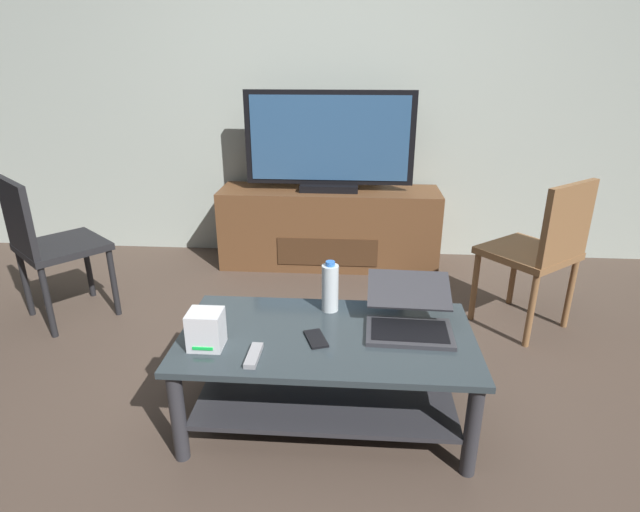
{
  "coord_description": "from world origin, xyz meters",
  "views": [
    {
      "loc": [
        0.21,
        -1.82,
        1.5
      ],
      "look_at": [
        0.04,
        0.51,
        0.58
      ],
      "focal_mm": 28.43,
      "sensor_mm": 36.0,
      "label": 1
    }
  ],
  "objects_px": {
    "dining_chair": "(542,248)",
    "side_chair": "(47,241)",
    "tv_remote": "(254,355)",
    "router_box": "(206,329)",
    "media_cabinet": "(329,227)",
    "coffee_table": "(327,361)",
    "water_bottle_near": "(330,287)",
    "television": "(329,144)",
    "cell_phone": "(316,339)",
    "laptop": "(409,314)"
  },
  "relations": [
    {
      "from": "laptop",
      "to": "tv_remote",
      "type": "bearing_deg",
      "value": -155.07
    },
    {
      "from": "router_box",
      "to": "water_bottle_near",
      "type": "bearing_deg",
      "value": 36.48
    },
    {
      "from": "laptop",
      "to": "coffee_table",
      "type": "bearing_deg",
      "value": -165.59
    },
    {
      "from": "router_box",
      "to": "tv_remote",
      "type": "xyz_separation_m",
      "value": [
        0.2,
        -0.07,
        -0.07
      ]
    },
    {
      "from": "dining_chair",
      "to": "router_box",
      "type": "height_order",
      "value": "dining_chair"
    },
    {
      "from": "television",
      "to": "cell_phone",
      "type": "xyz_separation_m",
      "value": [
        0.05,
        -1.84,
        -0.49
      ]
    },
    {
      "from": "dining_chair",
      "to": "router_box",
      "type": "xyz_separation_m",
      "value": [
        -1.62,
        -1.02,
        -0.0
      ]
    },
    {
      "from": "router_box",
      "to": "tv_remote",
      "type": "bearing_deg",
      "value": -18.78
    },
    {
      "from": "media_cabinet",
      "to": "router_box",
      "type": "distance_m",
      "value": 1.99
    },
    {
      "from": "side_chair",
      "to": "router_box",
      "type": "bearing_deg",
      "value": -37.71
    },
    {
      "from": "router_box",
      "to": "cell_phone",
      "type": "bearing_deg",
      "value": 10.64
    },
    {
      "from": "television",
      "to": "dining_chair",
      "type": "xyz_separation_m",
      "value": [
        1.24,
        -0.9,
        -0.42
      ]
    },
    {
      "from": "television",
      "to": "dining_chair",
      "type": "height_order",
      "value": "television"
    },
    {
      "from": "tv_remote",
      "to": "router_box",
      "type": "bearing_deg",
      "value": 162.41
    },
    {
      "from": "cell_phone",
      "to": "side_chair",
      "type": "bearing_deg",
      "value": 132.34
    },
    {
      "from": "television",
      "to": "cell_phone",
      "type": "distance_m",
      "value": 1.91
    },
    {
      "from": "media_cabinet",
      "to": "television",
      "type": "xyz_separation_m",
      "value": [
        0.0,
        -0.02,
        0.63
      ]
    },
    {
      "from": "television",
      "to": "side_chair",
      "type": "bearing_deg",
      "value": -147.97
    },
    {
      "from": "laptop",
      "to": "tv_remote",
      "type": "height_order",
      "value": "laptop"
    },
    {
      "from": "cell_phone",
      "to": "dining_chair",
      "type": "bearing_deg",
      "value": 18.22
    },
    {
      "from": "coffee_table",
      "to": "tv_remote",
      "type": "bearing_deg",
      "value": -143.83
    },
    {
      "from": "media_cabinet",
      "to": "television",
      "type": "height_order",
      "value": "television"
    },
    {
      "from": "media_cabinet",
      "to": "dining_chair",
      "type": "bearing_deg",
      "value": -36.78
    },
    {
      "from": "media_cabinet",
      "to": "router_box",
      "type": "xyz_separation_m",
      "value": [
        -0.38,
        -1.95,
        0.21
      ]
    },
    {
      "from": "media_cabinet",
      "to": "side_chair",
      "type": "height_order",
      "value": "side_chair"
    },
    {
      "from": "laptop",
      "to": "dining_chair",
      "type": "bearing_deg",
      "value": 44.92
    },
    {
      "from": "side_chair",
      "to": "dining_chair",
      "type": "bearing_deg",
      "value": 1.77
    },
    {
      "from": "router_box",
      "to": "coffee_table",
      "type": "bearing_deg",
      "value": 15.33
    },
    {
      "from": "router_box",
      "to": "dining_chair",
      "type": "bearing_deg",
      "value": 32.25
    },
    {
      "from": "side_chair",
      "to": "tv_remote",
      "type": "xyz_separation_m",
      "value": [
        1.41,
        -1.0,
        -0.07
      ]
    },
    {
      "from": "side_chair",
      "to": "router_box",
      "type": "distance_m",
      "value": 1.53
    },
    {
      "from": "coffee_table",
      "to": "tv_remote",
      "type": "distance_m",
      "value": 0.36
    },
    {
      "from": "coffee_table",
      "to": "tv_remote",
      "type": "height_order",
      "value": "tv_remote"
    },
    {
      "from": "coffee_table",
      "to": "media_cabinet",
      "type": "distance_m",
      "value": 1.82
    },
    {
      "from": "dining_chair",
      "to": "router_box",
      "type": "distance_m",
      "value": 1.91
    },
    {
      "from": "cell_phone",
      "to": "router_box",
      "type": "bearing_deg",
      "value": 170.56
    },
    {
      "from": "coffee_table",
      "to": "side_chair",
      "type": "height_order",
      "value": "side_chair"
    },
    {
      "from": "dining_chair",
      "to": "side_chair",
      "type": "xyz_separation_m",
      "value": [
        -2.82,
        -0.09,
        -0.0
      ]
    },
    {
      "from": "side_chair",
      "to": "router_box",
      "type": "relative_size",
      "value": 5.77
    },
    {
      "from": "water_bottle_near",
      "to": "side_chair",
      "type": "bearing_deg",
      "value": 160.72
    },
    {
      "from": "coffee_table",
      "to": "water_bottle_near",
      "type": "height_order",
      "value": "water_bottle_near"
    },
    {
      "from": "water_bottle_near",
      "to": "cell_phone",
      "type": "relative_size",
      "value": 1.69
    },
    {
      "from": "laptop",
      "to": "tv_remote",
      "type": "distance_m",
      "value": 0.68
    },
    {
      "from": "dining_chair",
      "to": "cell_phone",
      "type": "xyz_separation_m",
      "value": [
        -1.19,
        -0.94,
        -0.08
      ]
    },
    {
      "from": "television",
      "to": "cell_phone",
      "type": "height_order",
      "value": "television"
    },
    {
      "from": "side_chair",
      "to": "coffee_table",
      "type": "bearing_deg",
      "value": -25.67
    },
    {
      "from": "side_chair",
      "to": "cell_phone",
      "type": "distance_m",
      "value": 1.84
    },
    {
      "from": "water_bottle_near",
      "to": "cell_phone",
      "type": "bearing_deg",
      "value": -99.1
    },
    {
      "from": "side_chair",
      "to": "water_bottle_near",
      "type": "relative_size",
      "value": 3.73
    },
    {
      "from": "dining_chair",
      "to": "coffee_table",
      "type": "bearing_deg",
      "value": -142.18
    }
  ]
}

